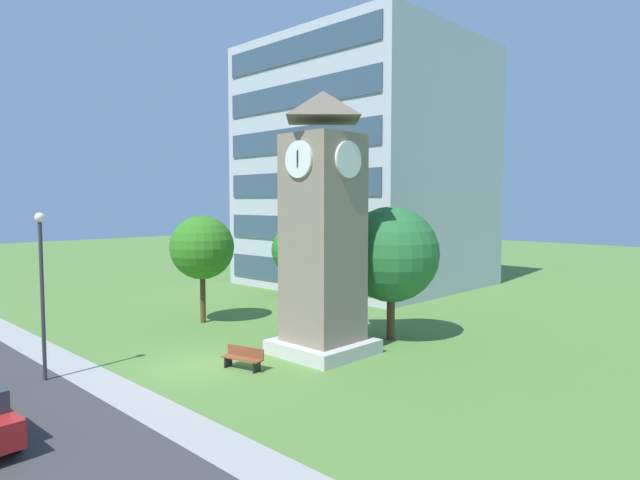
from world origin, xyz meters
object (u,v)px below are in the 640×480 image
clock_tower (323,237)px  tree_near_tower (295,250)px  tree_by_building (202,248)px  street_lamp (42,278)px  park_bench (243,358)px  tree_streetside (391,254)px

clock_tower → tree_near_tower: clock_tower is taller
clock_tower → tree_by_building: bearing=-178.7°
street_lamp → tree_near_tower: bearing=108.6°
clock_tower → park_bench: (-0.70, -3.91, -4.71)m
clock_tower → tree_near_tower: bearing=141.7°
park_bench → tree_streetside: bearing=79.9°
tree_near_tower → tree_streetside: 13.03m
street_lamp → tree_near_tower: (-6.35, 18.90, -0.54)m
clock_tower → tree_streetside: size_ratio=1.76×
tree_by_building → tree_near_tower: tree_by_building is taller
tree_by_building → tree_streetside: tree_streetside is taller
clock_tower → street_lamp: clock_tower is taller
park_bench → tree_near_tower: tree_near_tower is taller
park_bench → clock_tower: bearing=79.9°
tree_near_tower → tree_streetside: bearing=-22.3°
street_lamp → tree_streetside: 15.09m
tree_by_building → park_bench: bearing=-23.8°
street_lamp → park_bench: bearing=54.8°
clock_tower → street_lamp: bearing=-116.5°
clock_tower → tree_near_tower: 14.54m
tree_near_tower → tree_streetside: (12.03, -4.93, 0.85)m
clock_tower → street_lamp: size_ratio=1.82×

